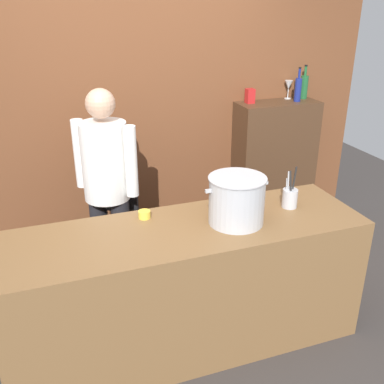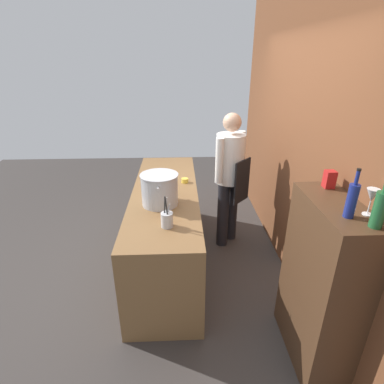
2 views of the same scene
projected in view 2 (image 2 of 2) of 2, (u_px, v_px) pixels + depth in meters
The scene contains 12 objects.
ground_plane at pixel (168, 258), 3.65m from camera, with size 8.00×8.00×0.00m, color #383330.
brick_back_panel at pixel (300, 134), 3.09m from camera, with size 4.40×0.10×3.00m, color brown.
prep_counter at pixel (166, 226), 3.47m from camera, with size 2.32×0.70×0.90m, color brown.
bar_cabinet at pixel (320, 286), 2.24m from camera, with size 0.76×0.32×1.36m, color #472D1C.
chef at pixel (230, 172), 3.62m from camera, with size 0.45×0.44×1.66m.
stockpot_large at pixel (160, 189), 2.92m from camera, with size 0.43×0.37×0.31m.
utensil_crock at pixel (167, 219), 2.55m from camera, with size 0.10×0.10×0.30m.
butter_jar at pixel (185, 180), 3.48m from camera, with size 0.08×0.08×0.05m, color yellow.
wine_bottle_cobalt at pixel (352, 200), 1.75m from camera, with size 0.06×0.06×0.30m.
wine_bottle_green at pixel (380, 209), 1.65m from camera, with size 0.07×0.07×0.31m.
wine_glass_short at pixel (372, 196), 1.77m from camera, with size 0.08×0.08×0.17m.
spice_tin_red at pixel (329, 179), 2.18m from camera, with size 0.07×0.07×0.13m, color red.
Camera 2 is at (3.01, 0.16, 2.23)m, focal length 28.31 mm.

